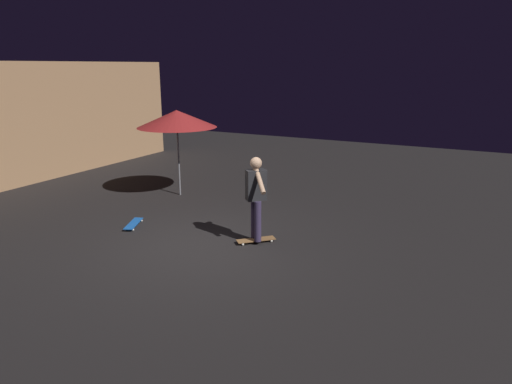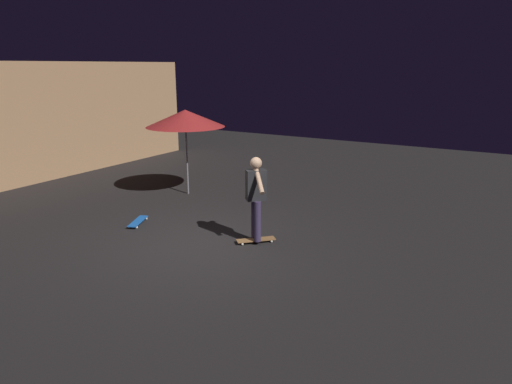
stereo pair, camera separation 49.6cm
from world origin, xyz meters
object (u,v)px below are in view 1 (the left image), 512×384
object	(u,v)px
skateboard_ridden	(256,240)
skater	(256,193)
patio_umbrella	(177,119)
skateboard_spare	(134,224)

from	to	relation	value
skateboard_ridden	skater	distance (m)	0.98
patio_umbrella	skater	bearing A→B (deg)	-122.25
patio_umbrella	skateboard_ridden	bearing A→B (deg)	-122.25
patio_umbrella	skater	xyz separation A→B (m)	(-2.19, -3.47, -1.04)
skateboard_spare	skater	bearing A→B (deg)	-82.55
patio_umbrella	skateboard_spare	distance (m)	3.32
skateboard_ridden	skateboard_spare	world-z (taller)	same
patio_umbrella	skateboard_spare	size ratio (longest dim) A/B	2.89
skateboard_spare	skater	xyz separation A→B (m)	(0.37, -2.85, 0.98)
patio_umbrella	skateboard_ridden	size ratio (longest dim) A/B	3.32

